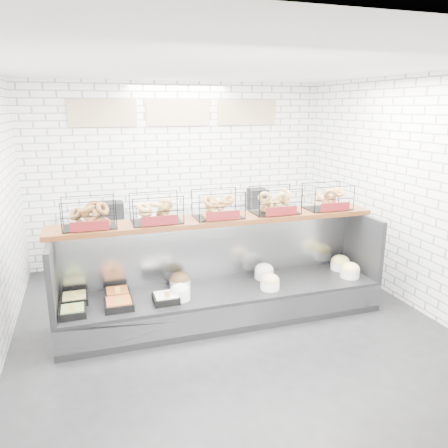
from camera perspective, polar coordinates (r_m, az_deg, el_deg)
name	(u,v)px	position (r m, az deg, el deg)	size (l,w,h in m)	color
ground	(231,328)	(5.43, 0.95, -13.46)	(5.50, 5.50, 0.00)	black
room_shell	(216,152)	(5.37, -1.05, 9.36)	(5.02, 5.51, 3.01)	white
display_case	(223,292)	(5.58, -0.19, -8.90)	(4.00, 0.90, 1.20)	black
bagel_shelf	(218,208)	(5.40, -0.75, 2.13)	(4.10, 0.50, 0.40)	#46210F
prep_counter	(185,236)	(7.42, -5.12, -1.63)	(4.00, 0.60, 1.20)	#93969B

